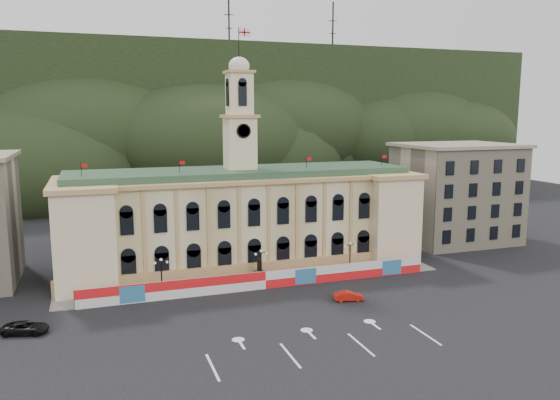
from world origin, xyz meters
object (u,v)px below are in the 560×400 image
object	(u,v)px
lamp_center	(261,264)
black_suv	(25,328)
statue	(259,275)
red_sedan	(349,296)

from	to	relation	value
lamp_center	black_suv	world-z (taller)	lamp_center
statue	lamp_center	size ratio (longest dim) A/B	0.72
statue	black_suv	bearing A→B (deg)	-162.89
red_sedan	black_suv	distance (m)	38.89
statue	lamp_center	world-z (taller)	lamp_center
lamp_center	black_suv	bearing A→B (deg)	-164.65
statue	red_sedan	world-z (taller)	statue
lamp_center	red_sedan	distance (m)	13.68
black_suv	lamp_center	bearing A→B (deg)	-59.17
red_sedan	lamp_center	bearing A→B (deg)	53.16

